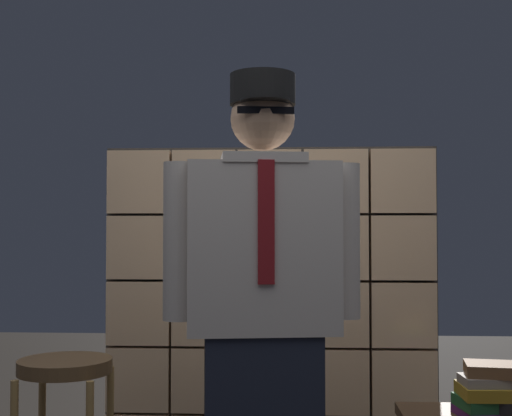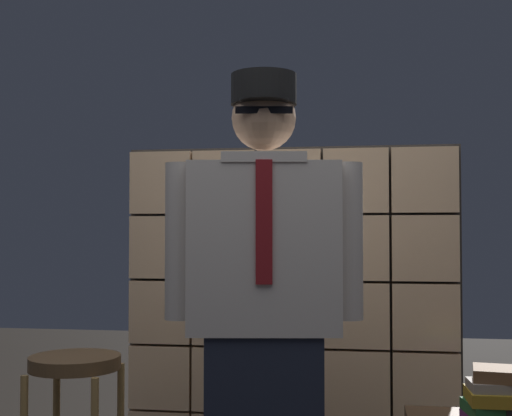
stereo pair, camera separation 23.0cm
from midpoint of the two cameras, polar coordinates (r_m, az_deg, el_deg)
The scene contains 4 objects.
glass_block_wall at distance 3.37m, azimuth 4.80°, elevation -8.77°, with size 1.64×0.10×1.64m.
standing_person at distance 2.42m, azimuth 3.42°, elevation -8.70°, with size 0.70×0.33×1.75m.
bar_stool at distance 2.71m, azimuth -12.46°, elevation -15.79°, with size 0.34×0.34×0.73m.
book_stack at distance 2.59m, azimuth 21.98°, elevation -14.44°, with size 0.24×0.22×0.19m.
Camera 2 is at (0.34, -1.99, 1.20)m, focal length 48.06 mm.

